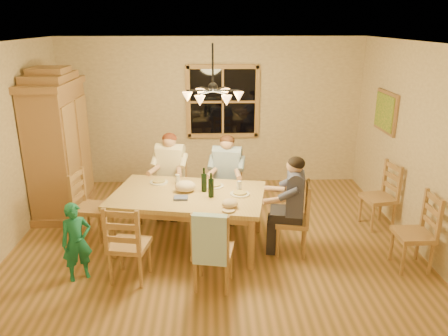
{
  "coord_description": "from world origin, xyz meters",
  "views": [
    {
      "loc": [
        -0.05,
        -5.46,
        2.95
      ],
      "look_at": [
        0.14,
        0.1,
        1.07
      ],
      "focal_mm": 35.0,
      "sensor_mm": 36.0,
      "label": 1
    }
  ],
  "objects_px": {
    "chandelier": "(213,95)",
    "adult_slate_man": "(293,193)",
    "chair_end_left": "(93,218)",
    "chair_near_left": "(130,256)",
    "adult_plaid_man": "(227,167)",
    "chair_far_right": "(227,199)",
    "chair_near_right": "(213,263)",
    "adult_woman": "(170,164)",
    "chair_spare_back": "(377,207)",
    "child": "(77,242)",
    "armoire": "(59,148)",
    "chair_end_right": "(291,231)",
    "wine_bottle_a": "(204,180)",
    "chair_far_left": "(172,196)",
    "dining_table": "(188,200)",
    "wine_bottle_b": "(211,185)",
    "chair_spare_front": "(412,245)"
  },
  "relations": [
    {
      "from": "armoire",
      "to": "adult_plaid_man",
      "type": "xyz_separation_m",
      "value": [
        2.63,
        -0.39,
        -0.22
      ]
    },
    {
      "from": "chair_far_right",
      "to": "adult_slate_man",
      "type": "distance_m",
      "value": 1.48
    },
    {
      "from": "armoire",
      "to": "chair_spare_front",
      "type": "xyz_separation_m",
      "value": [
        4.87,
        -1.95,
        -0.75
      ]
    },
    {
      "from": "chair_far_left",
      "to": "chair_end_right",
      "type": "height_order",
      "value": "same"
    },
    {
      "from": "armoire",
      "to": "child",
      "type": "xyz_separation_m",
      "value": [
        0.79,
        -2.06,
        -0.57
      ]
    },
    {
      "from": "chair_near_left",
      "to": "wine_bottle_b",
      "type": "relative_size",
      "value": 3.0
    },
    {
      "from": "wine_bottle_a",
      "to": "adult_plaid_man",
      "type": "bearing_deg",
      "value": 66.69
    },
    {
      "from": "chair_near_left",
      "to": "chair_near_right",
      "type": "bearing_deg",
      "value": 0.0
    },
    {
      "from": "armoire",
      "to": "chair_end_right",
      "type": "xyz_separation_m",
      "value": [
        3.45,
        -1.51,
        -0.75
      ]
    },
    {
      "from": "armoire",
      "to": "chair_near_right",
      "type": "xyz_separation_m",
      "value": [
        2.4,
        -2.28,
        -0.75
      ]
    },
    {
      "from": "chair_near_right",
      "to": "chair_end_right",
      "type": "height_order",
      "value": "same"
    },
    {
      "from": "chair_end_left",
      "to": "adult_slate_man",
      "type": "bearing_deg",
      "value": 90.0
    },
    {
      "from": "chair_end_left",
      "to": "chair_end_right",
      "type": "bearing_deg",
      "value": 90.0
    },
    {
      "from": "child",
      "to": "chair_spare_back",
      "type": "xyz_separation_m",
      "value": [
        4.08,
        1.27,
        -0.18
      ]
    },
    {
      "from": "chair_near_right",
      "to": "wine_bottle_a",
      "type": "distance_m",
      "value": 1.26
    },
    {
      "from": "chair_end_right",
      "to": "adult_woman",
      "type": "relative_size",
      "value": 1.13
    },
    {
      "from": "chair_near_left",
      "to": "wine_bottle_a",
      "type": "distance_m",
      "value": 1.41
    },
    {
      "from": "chair_end_left",
      "to": "dining_table",
      "type": "bearing_deg",
      "value": 90.0
    },
    {
      "from": "armoire",
      "to": "adult_plaid_man",
      "type": "relative_size",
      "value": 2.63
    },
    {
      "from": "chair_far_left",
      "to": "chair_near_left",
      "type": "height_order",
      "value": "same"
    },
    {
      "from": "armoire",
      "to": "chair_far_left",
      "type": "distance_m",
      "value": 1.93
    },
    {
      "from": "chandelier",
      "to": "armoire",
      "type": "bearing_deg",
      "value": 152.87
    },
    {
      "from": "chair_far_left",
      "to": "adult_slate_man",
      "type": "xyz_separation_m",
      "value": [
        1.69,
        -1.27,
        0.54
      ]
    },
    {
      "from": "chair_end_left",
      "to": "chair_near_left",
      "type": "bearing_deg",
      "value": 43.26
    },
    {
      "from": "adult_slate_man",
      "to": "chair_far_right",
      "type": "bearing_deg",
      "value": 46.64
    },
    {
      "from": "wine_bottle_b",
      "to": "adult_plaid_man",
      "type": "bearing_deg",
      "value": 75.98
    },
    {
      "from": "wine_bottle_a",
      "to": "wine_bottle_b",
      "type": "distance_m",
      "value": 0.22
    },
    {
      "from": "chandelier",
      "to": "adult_slate_man",
      "type": "bearing_deg",
      "value": -14.58
    },
    {
      "from": "dining_table",
      "to": "chair_end_right",
      "type": "distance_m",
      "value": 1.44
    },
    {
      "from": "child",
      "to": "chair_spare_back",
      "type": "bearing_deg",
      "value": -10.65
    },
    {
      "from": "chair_near_left",
      "to": "chair_end_right",
      "type": "xyz_separation_m",
      "value": [
        2.03,
        0.59,
        0.0
      ]
    },
    {
      "from": "dining_table",
      "to": "chair_far_left",
      "type": "relative_size",
      "value": 2.22
    },
    {
      "from": "chair_far_right",
      "to": "chair_near_left",
      "type": "bearing_deg",
      "value": 64.8
    },
    {
      "from": "child",
      "to": "chair_end_left",
      "type": "bearing_deg",
      "value": 66.58
    },
    {
      "from": "chair_far_right",
      "to": "chair_near_right",
      "type": "relative_size",
      "value": 1.0
    },
    {
      "from": "chair_far_left",
      "to": "adult_slate_man",
      "type": "height_order",
      "value": "adult_slate_man"
    },
    {
      "from": "armoire",
      "to": "adult_plaid_man",
      "type": "height_order",
      "value": "armoire"
    },
    {
      "from": "chair_near_left",
      "to": "chair_end_left",
      "type": "xyz_separation_m",
      "value": [
        -0.7,
        1.09,
        0.0
      ]
    },
    {
      "from": "chair_far_right",
      "to": "chair_near_right",
      "type": "height_order",
      "value": "same"
    },
    {
      "from": "chair_near_right",
      "to": "adult_slate_man",
      "type": "xyz_separation_m",
      "value": [
        1.05,
        0.77,
        0.54
      ]
    },
    {
      "from": "chair_end_right",
      "to": "chair_near_right",
      "type": "bearing_deg",
      "value": 136.74
    },
    {
      "from": "chandelier",
      "to": "chair_far_right",
      "type": "distance_m",
      "value": 1.98
    },
    {
      "from": "adult_woman",
      "to": "chair_spare_back",
      "type": "bearing_deg",
      "value": -179.58
    },
    {
      "from": "armoire",
      "to": "chair_near_left",
      "type": "distance_m",
      "value": 2.64
    },
    {
      "from": "dining_table",
      "to": "chair_near_right",
      "type": "height_order",
      "value": "chair_near_right"
    },
    {
      "from": "adult_plaid_man",
      "to": "chair_near_left",
      "type": "bearing_deg",
      "value": 64.8
    },
    {
      "from": "dining_table",
      "to": "adult_slate_man",
      "type": "height_order",
      "value": "adult_slate_man"
    },
    {
      "from": "adult_woman",
      "to": "wine_bottle_b",
      "type": "height_order",
      "value": "adult_woman"
    },
    {
      "from": "chandelier",
      "to": "wine_bottle_a",
      "type": "height_order",
      "value": "chandelier"
    },
    {
      "from": "dining_table",
      "to": "adult_slate_man",
      "type": "relative_size",
      "value": 2.51
    }
  ]
}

